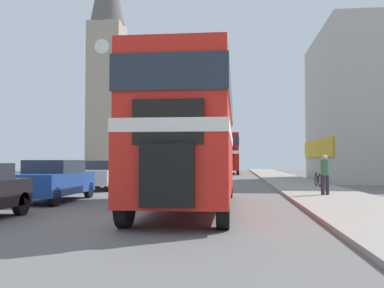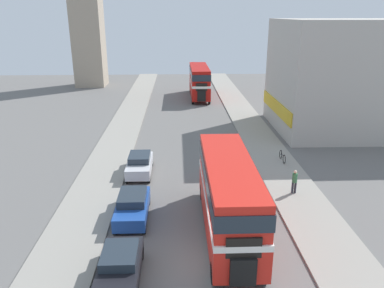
% 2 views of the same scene
% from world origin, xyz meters
% --- Properties ---
extents(ground_plane, '(120.00, 120.00, 0.00)m').
position_xyz_m(ground_plane, '(0.00, 0.00, 0.00)').
color(ground_plane, slate).
extents(double_decker_bus, '(2.52, 9.93, 4.17)m').
position_xyz_m(double_decker_bus, '(1.58, 2.86, 2.47)').
color(double_decker_bus, red).
rests_on(double_decker_bus, ground_plane).
extents(bus_distant, '(2.48, 10.54, 4.40)m').
position_xyz_m(bus_distant, '(2.05, 38.13, 2.60)').
color(bus_distant, '#B2140F').
rests_on(bus_distant, ground_plane).
extents(car_parked_mid, '(1.77, 4.20, 1.53)m').
position_xyz_m(car_parked_mid, '(-3.77, 4.61, 0.79)').
color(car_parked_mid, '#1E479E').
rests_on(car_parked_mid, ground_plane).
extents(car_parked_far, '(1.74, 4.01, 1.51)m').
position_xyz_m(car_parked_far, '(-3.96, 11.08, 0.78)').
color(car_parked_far, silver).
rests_on(car_parked_far, ground_plane).
extents(pedestrian_walking, '(0.33, 0.33, 1.63)m').
position_xyz_m(pedestrian_walking, '(6.56, 7.22, 1.04)').
color(pedestrian_walking, '#282833').
rests_on(pedestrian_walking, sidewalk_right).
extents(bicycle_on_pavement, '(0.05, 1.76, 0.78)m').
position_xyz_m(bicycle_on_pavement, '(7.35, 12.95, 0.48)').
color(bicycle_on_pavement, black).
rests_on(bicycle_on_pavement, sidewalk_right).
extents(church_tower, '(4.88, 4.88, 34.34)m').
position_xyz_m(church_tower, '(-15.31, 48.25, 17.57)').
color(church_tower, tan).
rests_on(church_tower, ground_plane).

